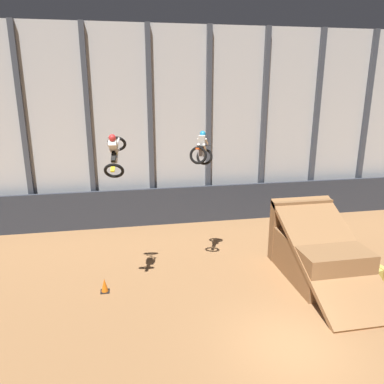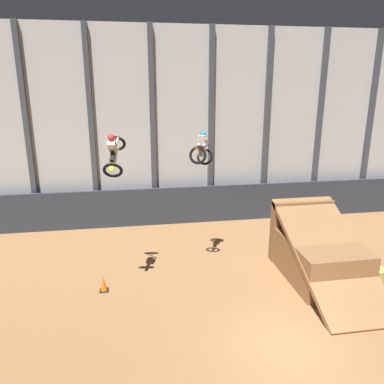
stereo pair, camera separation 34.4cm
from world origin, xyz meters
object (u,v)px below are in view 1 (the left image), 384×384
rider_bike_left_air (115,153)px  traffic_cone_near_ramp (105,285)px  dirt_ramp (316,252)px  rider_bike_right_air (202,151)px  hay_bale_trackside (374,271)px

rider_bike_left_air → traffic_cone_near_ramp: size_ratio=3.17×
dirt_ramp → rider_bike_right_air: (-4.77, 1.74, 4.31)m
rider_bike_right_air → traffic_cone_near_ramp: (-4.30, -1.61, -5.05)m
traffic_cone_near_ramp → hay_bale_trackside: (11.41, -0.95, -0.00)m
rider_bike_right_air → traffic_cone_near_ramp: size_ratio=3.09×
rider_bike_right_air → hay_bale_trackside: 9.10m
traffic_cone_near_ramp → hay_bale_trackside: traffic_cone_near_ramp is taller
dirt_ramp → traffic_cone_near_ramp: 9.10m
rider_bike_right_air → rider_bike_left_air: bearing=-134.0°
traffic_cone_near_ramp → rider_bike_left_air: bearing=9.1°
rider_bike_right_air → dirt_ramp: bearing=3.3°
rider_bike_left_air → hay_bale_trackside: bearing=1.1°
rider_bike_left_air → rider_bike_right_air: size_ratio=1.03×
dirt_ramp → hay_bale_trackside: size_ratio=5.89×
hay_bale_trackside → dirt_ramp: bearing=160.6°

